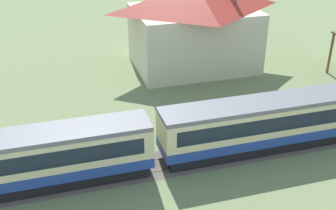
# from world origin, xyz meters

# --- Properties ---
(passenger_train) EXTENTS (93.43, 3.07, 4.14)m
(passenger_train) POSITION_xyz_m (-9.72, -0.87, 2.29)
(passenger_train) COLOR #234293
(passenger_train) RESTS_ON ground_plane
(railway_track) EXTENTS (159.80, 3.60, 0.04)m
(railway_track) POSITION_xyz_m (-12.64, -0.87, 0.01)
(railway_track) COLOR #665B51
(railway_track) RESTS_ON ground_plane
(station_house_red_roof) EXTENTS (14.14, 10.32, 9.48)m
(station_house_red_roof) POSITION_xyz_m (-10.16, 16.98, 4.90)
(station_house_red_roof) COLOR beige
(station_house_red_roof) RESTS_ON ground_plane
(yard_tree_0) EXTENTS (3.40, 3.40, 5.30)m
(yard_tree_0) POSITION_xyz_m (-11.49, 17.16, 3.59)
(yard_tree_0) COLOR brown
(yard_tree_0) RESTS_ON ground_plane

